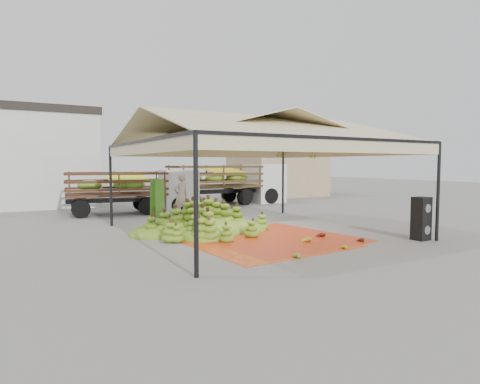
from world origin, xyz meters
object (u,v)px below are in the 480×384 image
speaker_stack (421,219)px  truck_left (139,187)px  vendor (181,196)px  banana_heap (204,217)px  truck_right (232,179)px

speaker_stack → truck_left: 12.51m
speaker_stack → vendor: size_ratio=0.68×
banana_heap → vendor: size_ratio=2.54×
vendor → truck_left: truck_left is taller
vendor → truck_right: bearing=-153.9°
banana_heap → truck_left: size_ratio=0.81×
truck_left → vendor: bearing=-62.1°
vendor → truck_right: truck_right is taller
truck_right → banana_heap: bearing=-123.2°
speaker_stack → vendor: (-4.62, 8.32, 0.31)m
truck_left → truck_right: truck_right is taller
speaker_stack → truck_left: (-5.68, 11.13, 0.59)m
truck_left → speaker_stack: bearing=-55.8°
truck_left → truck_right: size_ratio=0.90×
banana_heap → truck_left: truck_left is taller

